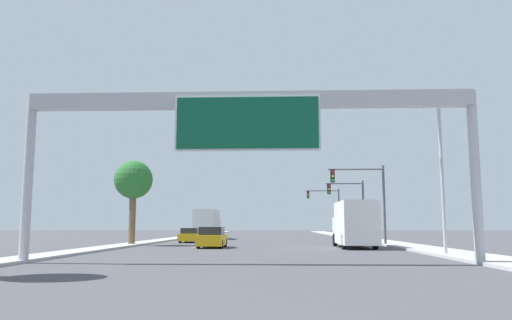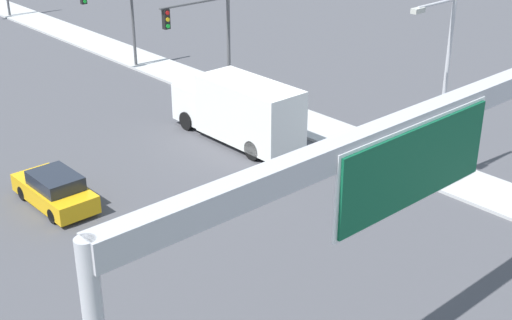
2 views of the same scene
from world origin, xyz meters
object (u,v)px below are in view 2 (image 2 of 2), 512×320
(traffic_light_near_intersection, at_px, (208,34))
(street_lamp_right, at_px, (441,78))
(sign_gantry, at_px, (408,157))
(traffic_light_mid_block, at_px, (116,9))
(truck_box_secondary, at_px, (240,110))
(car_near_right, at_px, (55,190))

(traffic_light_near_intersection, xyz_separation_m, street_lamp_right, (1.17, -14.41, 0.63))
(sign_gantry, xyz_separation_m, street_lamp_right, (9.98, 5.67, -1.24))
(traffic_light_mid_block, relative_size, street_lamp_right, 0.73)
(sign_gantry, relative_size, truck_box_secondary, 2.53)
(traffic_light_near_intersection, height_order, street_lamp_right, street_lamp_right)
(traffic_light_near_intersection, bearing_deg, traffic_light_mid_block, 88.67)
(car_near_right, height_order, traffic_light_near_intersection, traffic_light_near_intersection)
(truck_box_secondary, height_order, street_lamp_right, street_lamp_right)
(truck_box_secondary, bearing_deg, car_near_right, -179.52)
(traffic_light_near_intersection, bearing_deg, truck_box_secondary, -111.05)
(sign_gantry, xyz_separation_m, traffic_light_near_intersection, (8.81, 20.08, -1.87))
(car_near_right, height_order, street_lamp_right, street_lamp_right)
(sign_gantry, relative_size, traffic_light_near_intersection, 3.07)
(traffic_light_mid_block, bearing_deg, street_lamp_right, -87.80)
(car_near_right, height_order, truck_box_secondary, truck_box_secondary)
(street_lamp_right, bearing_deg, traffic_light_near_intersection, 94.65)
(traffic_light_near_intersection, bearing_deg, car_near_right, -158.75)
(sign_gantry, bearing_deg, traffic_light_mid_block, 73.27)
(car_near_right, xyz_separation_m, street_lamp_right, (13.48, -9.62, 4.38))
(truck_box_secondary, distance_m, traffic_light_mid_block, 15.04)
(car_near_right, distance_m, traffic_light_mid_block, 19.69)
(car_near_right, distance_m, street_lamp_right, 17.13)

